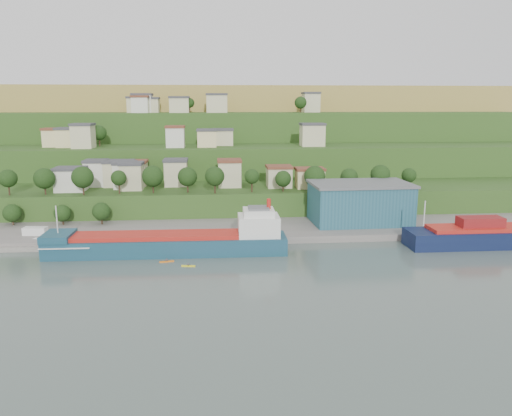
{
  "coord_description": "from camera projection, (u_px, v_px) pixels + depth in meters",
  "views": [
    {
      "loc": [
        0.48,
        -120.38,
        39.1
      ],
      "look_at": [
        12.17,
        15.0,
        10.59
      ],
      "focal_mm": 35.0,
      "sensor_mm": 36.0,
      "label": 1
    }
  ],
  "objects": [
    {
      "name": "cargo_ship_near",
      "position": [
        175.0,
        244.0,
        132.25
      ],
      "size": [
        63.15,
        10.82,
        16.2
      ],
      "rotation": [
        0.0,
        0.0,
        -0.01
      ],
      "color": "#133F49",
      "rests_on": "ground"
    },
    {
      "name": "ground",
      "position": [
        213.0,
        262.0,
        125.36
      ],
      "size": [
        500.0,
        500.0,
        0.0
      ],
      "primitive_type": "plane",
      "color": "#4B5B52",
      "rests_on": "ground"
    },
    {
      "name": "caravan",
      "position": [
        35.0,
        232.0,
        143.6
      ],
      "size": [
        6.78,
        3.42,
        3.04
      ],
      "primitive_type": "cube",
      "rotation": [
        0.0,
        0.0,
        -0.11
      ],
      "color": "white",
      "rests_on": "pebble_beach"
    },
    {
      "name": "quay",
      "position": [
        278.0,
        232.0,
        154.35
      ],
      "size": [
        220.0,
        26.0,
        4.0
      ],
      "primitive_type": "cube",
      "color": "slate",
      "rests_on": "ground"
    },
    {
      "name": "kayak_orange",
      "position": [
        167.0,
        261.0,
        125.5
      ],
      "size": [
        3.68,
        1.35,
        0.91
      ],
      "rotation": [
        0.0,
        0.0,
        0.2
      ],
      "color": "orange",
      "rests_on": "ground"
    },
    {
      "name": "kayak_yellow",
      "position": [
        188.0,
        265.0,
        122.05
      ],
      "size": [
        3.46,
        1.1,
        0.85
      ],
      "rotation": [
        0.0,
        0.0,
        -0.15
      ],
      "color": "yellow",
      "rests_on": "ground"
    },
    {
      "name": "warehouse",
      "position": [
        360.0,
        202.0,
        157.78
      ],
      "size": [
        31.51,
        19.85,
        12.8
      ],
      "rotation": [
        0.0,
        0.0,
        0.03
      ],
      "color": "#204F60",
      "rests_on": "quay"
    },
    {
      "name": "pebble_beach",
      "position": [
        20.0,
        243.0,
        142.18
      ],
      "size": [
        40.0,
        18.0,
        2.4
      ],
      "primitive_type": "cube",
      "color": "slate",
      "rests_on": "ground"
    },
    {
      "name": "hillside",
      "position": [
        212.0,
        172.0,
        289.82
      ],
      "size": [
        360.0,
        210.6,
        96.0
      ],
      "color": "#284719",
      "rests_on": "ground"
    },
    {
      "name": "dinghy",
      "position": [
        40.0,
        240.0,
        139.73
      ],
      "size": [
        4.38,
        2.81,
        0.82
      ],
      "primitive_type": "cube",
      "rotation": [
        0.0,
        0.0,
        -0.34
      ],
      "color": "silver",
      "rests_on": "pebble_beach"
    }
  ]
}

